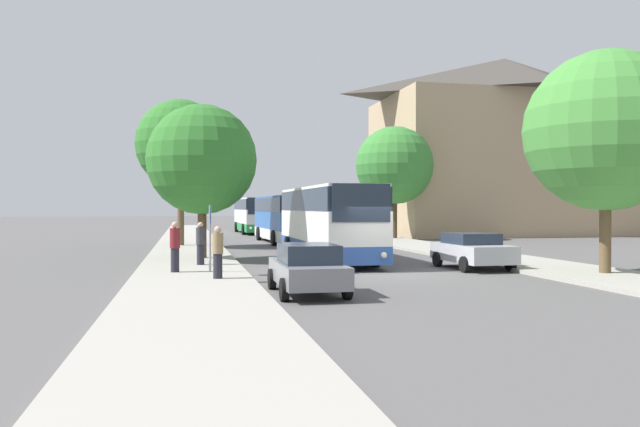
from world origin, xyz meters
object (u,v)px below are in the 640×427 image
Objects in this scene: bus_front at (328,222)px; tree_left_near at (181,144)px; tree_right_mid at (395,165)px; parked_car_left_curb at (308,268)px; bus_stop_sign at (210,230)px; tree_left_far at (202,160)px; pedestrian_waiting_far at (201,243)px; parked_car_right_near at (472,250)px; bus_middle at (284,218)px; tree_right_near at (606,131)px; bus_rear at (253,214)px; pedestrian_waiting_near at (218,252)px; pedestrian_walking_back at (175,247)px.

bus_front is 13.61m from tree_left_near.
parked_car_left_curb is at bearing -113.76° from tree_right_mid.
tree_left_far is at bearing 91.05° from bus_stop_sign.
pedestrian_waiting_far is at bearing -127.92° from tree_right_mid.
parked_car_left_curb is at bearing 34.34° from parked_car_right_near.
bus_front is 0.99× the size of bus_middle.
bus_stop_sign is (-5.88, -20.33, -0.08)m from bus_middle.
tree_right_mid is (0.80, 25.15, 0.43)m from tree_right_near.
bus_middle is 1.02× the size of bus_rear.
pedestrian_waiting_far is 5.04m from tree_left_far.
bus_stop_sign is 14.54m from tree_right_near.
tree_right_mid is at bearing -102.68° from parked_car_right_near.
pedestrian_waiting_near is 0.94× the size of pedestrian_walking_back.
tree_left_far is 0.84× the size of tree_right_mid.
parked_car_left_curb is 2.34× the size of pedestrian_waiting_far.
tree_right_near reaches higher than parked_car_right_near.
bus_rear is 30.55m from tree_left_far.
pedestrian_waiting_near is at bearing 126.92° from parked_car_left_curb.
bus_rear is (-0.15, 30.91, -0.04)m from bus_front.
tree_left_far reaches higher than pedestrian_waiting_far.
tree_right_near is at bearing -96.68° from pedestrian_waiting_near.
tree_left_near reaches higher than tree_right_near.
pedestrian_waiting_near is 0.24× the size of tree_left_far.
pedestrian_walking_back reaches higher than parked_car_right_near.
pedestrian_waiting_far is at bearing -92.53° from tree_left_far.
bus_front is 14.96m from bus_middle.
pedestrian_waiting_near is at bearing 33.92° from pedestrian_walking_back.
parked_car_right_near is at bearing 36.52° from parked_car_left_curb.
pedestrian_waiting_near is at bearing -120.86° from tree_right_mid.
bus_middle reaches higher than bus_stop_sign.
bus_middle is 6.67× the size of pedestrian_waiting_near.
parked_car_left_curb is at bearing -77.22° from tree_left_far.
tree_left_near reaches higher than bus_front.
bus_rear is 1.59× the size of tree_left_far.
pedestrian_walking_back is (-7.12, -20.12, -0.66)m from bus_middle.
pedestrian_waiting_near is 14.23m from tree_right_near.
tree_left_far is (1.03, -9.94, -1.66)m from tree_left_near.
bus_rear is 21.51m from tree_left_near.
tree_left_near is 1.26× the size of tree_left_far.
bus_front is 2.78× the size of parked_car_left_curb.
tree_left_far reaches higher than pedestrian_walking_back.
tree_right_mid reaches higher than parked_car_right_near.
tree_left_near reaches higher than bus_stop_sign.
bus_stop_sign is 17.02m from tree_left_near.
bus_rear reaches higher than bus_middle.
bus_front is 6.22× the size of pedestrian_walking_back.
tree_left_far is (-5.54, -29.91, 2.89)m from bus_rear.
bus_stop_sign is at bearing 2.55° from pedestrian_waiting_near.
bus_front is 2.83× the size of parked_car_right_near.
tree_left_near is at bearing 94.02° from bus_stop_sign.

